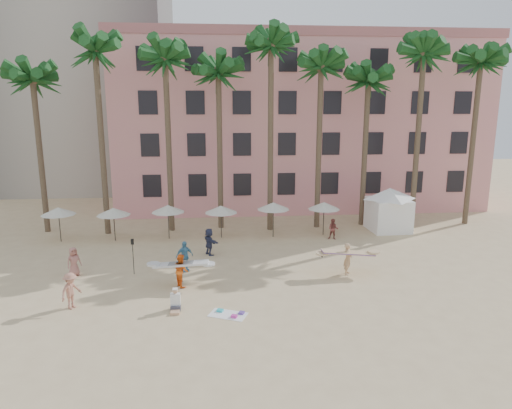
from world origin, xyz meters
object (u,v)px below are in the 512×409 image
Objects in this scene: pink_hotel at (296,125)px; carrier_white at (181,269)px; cabana at (389,206)px; carrier_yellow at (348,257)px.

pink_hotel is 11.16× the size of carrier_white.
pink_hotel reaches higher than carrier_white.
pink_hotel reaches higher than cabana.
pink_hotel is at bearing 113.87° from cabana.
carrier_white is (-15.92, -10.38, -1.07)m from cabana.
pink_hotel is at bearing 88.69° from carrier_yellow.
carrier_white is (-9.86, -1.02, -0.08)m from carrier_yellow.
cabana reaches higher than carrier_white.
cabana is 1.48× the size of carrier_yellow.
carrier_white is at bearing -114.34° from pink_hotel.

